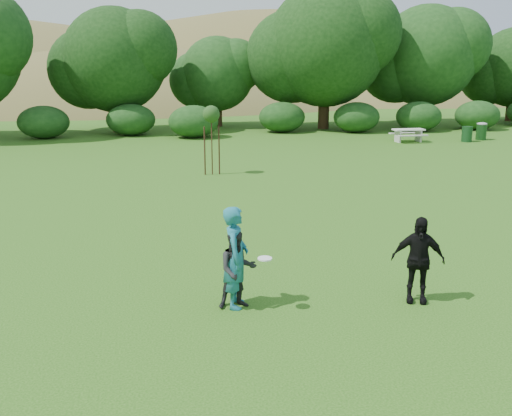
{
  "coord_description": "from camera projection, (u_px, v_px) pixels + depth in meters",
  "views": [
    {
      "loc": [
        -2.75,
        -10.24,
        4.6
      ],
      "look_at": [
        0.0,
        3.0,
        1.1
      ],
      "focal_mm": 40.0,
      "sensor_mm": 36.0,
      "label": 1
    }
  ],
  "objects": [
    {
      "name": "trash_can_lidded",
      "position": [
        481.0,
        131.0,
        34.1
      ],
      "size": [
        0.6,
        0.6,
        1.05
      ],
      "color": "#163D17",
      "rests_on": "ground"
    },
    {
      "name": "player_grey",
      "position": [
        237.0,
        269.0,
        10.79
      ],
      "size": [
        0.76,
        0.6,
        1.53
      ],
      "primitive_type": "imported",
      "rotation": [
        0.0,
        0.0,
        0.03
      ],
      "color": "black",
      "rests_on": "ground"
    },
    {
      "name": "picnic_table",
      "position": [
        408.0,
        133.0,
        33.21
      ],
      "size": [
        1.8,
        1.48,
        0.76
      ],
      "color": "silver",
      "rests_on": "ground"
    },
    {
      "name": "trash_can_near",
      "position": [
        467.0,
        134.0,
        33.31
      ],
      "size": [
        0.6,
        0.6,
        0.9
      ],
      "primitive_type": "cylinder",
      "color": "#163E1C",
      "rests_on": "ground"
    },
    {
      "name": "ground",
      "position": [
        286.0,
        298.0,
        11.4
      ],
      "size": [
        120.0,
        120.0,
        0.0
      ],
      "primitive_type": "plane",
      "color": "#19470C",
      "rests_on": "ground"
    },
    {
      "name": "frisbee",
      "position": [
        265.0,
        259.0,
        10.54
      ],
      "size": [
        0.27,
        0.27,
        0.03
      ],
      "color": "white",
      "rests_on": "ground"
    },
    {
      "name": "player_black",
      "position": [
        418.0,
        260.0,
        11.04
      ],
      "size": [
        1.1,
        0.76,
        1.73
      ],
      "primitive_type": "imported",
      "rotation": [
        0.0,
        0.0,
        -0.37
      ],
      "color": "black",
      "rests_on": "ground"
    },
    {
      "name": "hillside",
      "position": [
        157.0,
        184.0,
        79.18
      ],
      "size": [
        150.0,
        72.0,
        52.0
      ],
      "color": "olive",
      "rests_on": "ground"
    },
    {
      "name": "tree_row",
      "position": [
        225.0,
        57.0,
        38.01
      ],
      "size": [
        53.92,
        10.38,
        9.62
      ],
      "color": "#3A2616",
      "rests_on": "ground"
    },
    {
      "name": "sapling",
      "position": [
        211.0,
        116.0,
        23.2
      ],
      "size": [
        0.7,
        0.7,
        2.85
      ],
      "color": "#3D2318",
      "rests_on": "ground"
    },
    {
      "name": "player_teal",
      "position": [
        236.0,
        257.0,
        10.8
      ],
      "size": [
        0.64,
        0.82,
        1.98
      ],
      "primitive_type": "imported",
      "rotation": [
        0.0,
        0.0,
        1.31
      ],
      "color": "#1A6779",
      "rests_on": "ground"
    }
  ]
}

